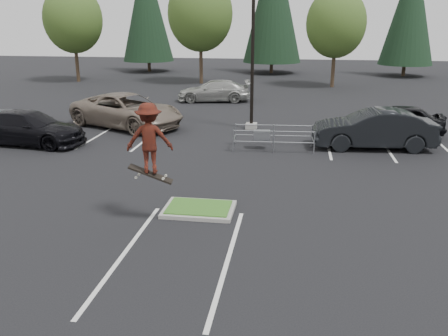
# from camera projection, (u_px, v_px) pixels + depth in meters

# --- Properties ---
(ground) EXTENTS (120.00, 120.00, 0.00)m
(ground) POSITION_uv_depth(u_px,v_px,m) (199.00, 211.00, 14.95)
(ground) COLOR black
(ground) RESTS_ON ground
(grass_median) EXTENTS (2.20, 1.60, 0.16)m
(grass_median) POSITION_uv_depth(u_px,v_px,m) (199.00, 209.00, 14.93)
(grass_median) COLOR gray
(grass_median) RESTS_ON ground
(stall_lines) EXTENTS (22.62, 17.60, 0.01)m
(stall_lines) POSITION_uv_depth(u_px,v_px,m) (196.00, 157.00, 20.83)
(stall_lines) COLOR silver
(stall_lines) RESTS_ON ground
(light_pole) EXTENTS (0.70, 0.60, 10.12)m
(light_pole) POSITION_uv_depth(u_px,v_px,m) (253.00, 44.00, 24.82)
(light_pole) COLOR gray
(light_pole) RESTS_ON ground
(decid_a) EXTENTS (5.44, 5.44, 8.91)m
(decid_a) POSITION_uv_depth(u_px,v_px,m) (73.00, 21.00, 44.17)
(decid_a) COLOR #38281C
(decid_a) RESTS_ON ground
(decid_b) EXTENTS (5.89, 5.89, 9.64)m
(decid_b) POSITION_uv_depth(u_px,v_px,m) (200.00, 16.00, 42.78)
(decid_b) COLOR #38281C
(decid_b) RESTS_ON ground
(decid_c) EXTENTS (5.12, 5.12, 8.38)m
(decid_c) POSITION_uv_depth(u_px,v_px,m) (336.00, 25.00, 40.64)
(decid_c) COLOR #38281C
(decid_c) RESTS_ON ground
(conif_a) EXTENTS (5.72, 5.72, 13.00)m
(conif_a) POSITION_uv_depth(u_px,v_px,m) (146.00, 7.00, 52.54)
(conif_a) COLOR #38281C
(conif_a) RESTS_ON ground
(conif_c) EXTENTS (5.50, 5.50, 12.50)m
(conif_c) POSITION_uv_depth(u_px,v_px,m) (411.00, 8.00, 48.13)
(conif_c) COLOR #38281C
(conif_c) RESTS_ON ground
(cart_corral) EXTENTS (3.75, 1.53, 1.04)m
(cart_corral) POSITION_uv_depth(u_px,v_px,m) (264.00, 135.00, 21.91)
(cart_corral) COLOR gray
(cart_corral) RESTS_ON ground
(skateboarder) EXTENTS (1.44, 1.01, 2.35)m
(skateboarder) POSITION_uv_depth(u_px,v_px,m) (149.00, 139.00, 13.42)
(skateboarder) COLOR black
(skateboarder) RESTS_ON ground
(car_l_tan) EXTENTS (7.33, 5.54, 1.85)m
(car_l_tan) POSITION_uv_depth(u_px,v_px,m) (126.00, 110.00, 26.45)
(car_l_tan) COLOR #7C6D5F
(car_l_tan) RESTS_ON ground
(car_l_black) EXTENTS (5.73, 2.77, 1.61)m
(car_l_black) POSITION_uv_depth(u_px,v_px,m) (28.00, 128.00, 22.72)
(car_l_black) COLOR black
(car_l_black) RESTS_ON ground
(car_l_grey) EXTENTS (4.47, 2.02, 1.49)m
(car_l_grey) POSITION_uv_depth(u_px,v_px,m) (11.00, 122.00, 24.20)
(car_l_grey) COLOR #45474C
(car_l_grey) RESTS_ON ground
(car_r_charc) EXTENTS (5.67, 2.33, 1.83)m
(car_r_charc) POSITION_uv_depth(u_px,v_px,m) (373.00, 129.00, 21.99)
(car_r_charc) COLOR black
(car_r_charc) RESTS_ON ground
(car_r_black) EXTENTS (4.86, 2.14, 1.63)m
(car_r_black) POSITION_uv_depth(u_px,v_px,m) (395.00, 120.00, 24.40)
(car_r_black) COLOR black
(car_r_black) RESTS_ON ground
(car_far_silver) EXTENTS (5.54, 2.94, 1.53)m
(car_far_silver) POSITION_uv_depth(u_px,v_px,m) (214.00, 91.00, 34.60)
(car_far_silver) COLOR #A7A8A3
(car_far_silver) RESTS_ON ground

